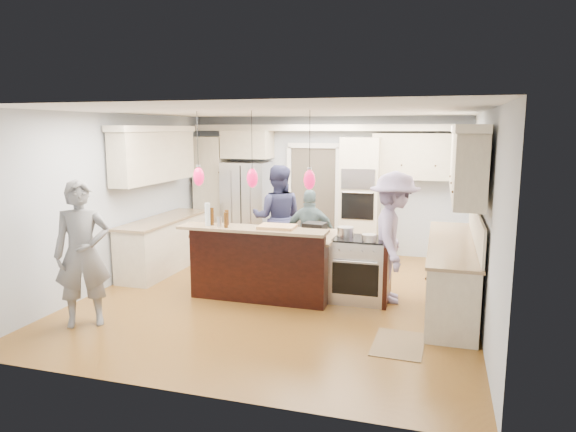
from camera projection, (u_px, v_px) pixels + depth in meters
name	position (u px, v px, depth m)	size (l,w,h in m)	color
ground_plane	(281.00, 296.00, 7.66)	(6.00, 6.00, 0.00)	olive
room_shell	(281.00, 174.00, 7.36)	(5.54, 6.04, 2.72)	#B2BCC6
refrigerator	(247.00, 206.00, 10.44)	(0.90, 0.70, 1.80)	#B7B7BC
oven_column	(360.00, 198.00, 9.78)	(0.72, 0.69, 2.30)	beige
back_upper_cabinets	(287.00, 169.00, 10.20)	(5.30, 0.61, 2.54)	beige
right_counter_run	(456.00, 232.00, 7.08)	(0.64, 3.10, 2.51)	beige
left_cabinets	(161.00, 210.00, 8.93)	(0.64, 2.30, 2.51)	beige
kitchen_island	(267.00, 262.00, 7.72)	(2.10, 1.46, 1.12)	black
island_range	(361.00, 269.00, 7.40)	(0.82, 0.71, 0.92)	#B7B7BC
pendant_lights	(252.00, 178.00, 6.95)	(1.75, 0.15, 1.03)	black
person_bar_end	(82.00, 254.00, 6.39)	(0.67, 0.44, 1.85)	slate
person_far_left	(277.00, 218.00, 8.96)	(0.90, 0.70, 1.85)	#272A4D
person_far_right	(310.00, 234.00, 8.45)	(0.87, 0.36, 1.48)	slate
person_range_side	(394.00, 237.00, 7.29)	(1.21, 0.70, 1.87)	#8F80AC
floor_rug	(399.00, 344.00, 5.93)	(0.57, 0.83, 0.01)	#8B6C4C
water_bottle	(208.00, 214.00, 7.17)	(0.07, 0.07, 0.32)	silver
beer_bottle_a	(212.00, 216.00, 7.22)	(0.06, 0.06, 0.25)	#492B0D
beer_bottle_b	(226.00, 220.00, 7.03)	(0.05, 0.05, 0.21)	#492B0D
beer_bottle_c	(227.00, 218.00, 7.21)	(0.05, 0.05, 0.22)	#492B0D
drink_can	(219.00, 222.00, 7.12)	(0.07, 0.07, 0.14)	#B7B7BC
cutting_board	(277.00, 227.00, 7.01)	(0.50, 0.35, 0.04)	tan
pot_large	(345.00, 232.00, 7.43)	(0.24, 0.24, 0.14)	#B7B7BC
pot_small	(369.00, 238.00, 7.09)	(0.20, 0.20, 0.10)	#B7B7BC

